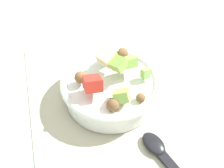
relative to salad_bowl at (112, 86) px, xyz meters
name	(u,v)px	position (x,y,z in m)	size (l,w,h in m)	color
ground_plane	(113,103)	(-0.01, 0.00, -0.04)	(2.40, 2.40, 0.00)	silver
placemat	(113,102)	(-0.01, 0.00, -0.04)	(0.47, 0.36, 0.01)	#BCB299
salad_bowl	(112,86)	(0.00, 0.00, 0.00)	(0.22, 0.22, 0.12)	white
serving_spoon	(171,165)	(-0.19, -0.06, -0.03)	(0.23, 0.09, 0.01)	black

